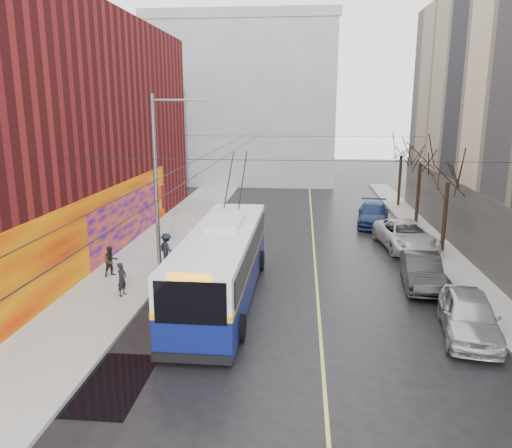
{
  "coord_description": "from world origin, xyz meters",
  "views": [
    {
      "loc": [
        0.67,
        -13.17,
        8.4
      ],
      "look_at": [
        -1.53,
        10.64,
        2.77
      ],
      "focal_mm": 35.0,
      "sensor_mm": 36.0,
      "label": 1
    }
  ],
  "objects": [
    {
      "name": "pigeons_flying",
      "position": [
        -2.43,
        10.06,
        6.97
      ],
      "size": [
        2.98,
        2.48,
        1.16
      ],
      "color": "slate"
    },
    {
      "name": "pedestrian_b",
      "position": [
        -8.7,
        9.78,
        0.91
      ],
      "size": [
        0.92,
        0.94,
        1.52
      ],
      "primitive_type": "imported",
      "rotation": [
        0.0,
        0.0,
        0.85
      ],
      "color": "black",
      "rests_on": "sidewalk_left"
    },
    {
      "name": "trolleybus",
      "position": [
        -2.76,
        7.73,
        1.68
      ],
      "size": [
        3.07,
        12.81,
        6.04
      ],
      "rotation": [
        0.0,
        0.0,
        -0.01
      ],
      "color": "#0B1457",
      "rests_on": "ground"
    },
    {
      "name": "parked_car_b",
      "position": [
        6.47,
        10.05,
        0.77
      ],
      "size": [
        2.06,
        4.82,
        1.55
      ],
      "primitive_type": "imported",
      "rotation": [
        0.0,
        0.0,
        -0.09
      ],
      "color": "black",
      "rests_on": "ground"
    },
    {
      "name": "parked_car_a",
      "position": [
        7.0,
        4.79,
        0.82
      ],
      "size": [
        2.68,
        5.08,
        1.65
      ],
      "primitive_type": "imported",
      "rotation": [
        0.0,
        0.0,
        -0.16
      ],
      "color": "#B6B6BB",
      "rests_on": "ground"
    },
    {
      "name": "tree_mid",
      "position": [
        9.0,
        23.0,
        5.25
      ],
      "size": [
        3.2,
        3.2,
        6.68
      ],
      "color": "black",
      "rests_on": "ground"
    },
    {
      "name": "building_far",
      "position": [
        -6.0,
        44.99,
        9.02
      ],
      "size": [
        20.5,
        12.1,
        18.0
      ],
      "color": "gray",
      "rests_on": "ground"
    },
    {
      "name": "tree_near",
      "position": [
        9.0,
        16.0,
        4.98
      ],
      "size": [
        3.2,
        3.2,
        6.4
      ],
      "color": "black",
      "rests_on": "ground"
    },
    {
      "name": "puddle",
      "position": [
        -5.03,
        0.32,
        0.0
      ],
      "size": [
        1.97,
        3.8,
        0.01
      ],
      "primitive_type": "cube",
      "color": "black",
      "rests_on": "ground"
    },
    {
      "name": "pedestrian_c",
      "position": [
        -6.5,
        12.07,
        0.98
      ],
      "size": [
        1.21,
        1.18,
        1.66
      ],
      "primitive_type": "imported",
      "rotation": [
        0.0,
        0.0,
        2.41
      ],
      "color": "black",
      "rests_on": "sidewalk_left"
    },
    {
      "name": "parked_car_d",
      "position": [
        5.92,
        22.88,
        0.79
      ],
      "size": [
        2.92,
        5.68,
        1.58
      ],
      "primitive_type": "imported",
      "rotation": [
        0.0,
        0.0,
        -0.14
      ],
      "color": "navy",
      "rests_on": "ground"
    },
    {
      "name": "ground",
      "position": [
        0.0,
        0.0,
        0.0
      ],
      "size": [
        140.0,
        140.0,
        0.0
      ],
      "primitive_type": "plane",
      "color": "black",
      "rests_on": "ground"
    },
    {
      "name": "sidewalk_right",
      "position": [
        9.0,
        12.0,
        0.07
      ],
      "size": [
        2.0,
        60.0,
        0.15
      ],
      "primitive_type": "cube",
      "color": "gray",
      "rests_on": "ground"
    },
    {
      "name": "catenary_wires",
      "position": [
        -2.54,
        14.77,
        6.25
      ],
      "size": [
        18.0,
        60.0,
        0.22
      ],
      "color": "black"
    },
    {
      "name": "tree_far",
      "position": [
        9.0,
        30.0,
        5.14
      ],
      "size": [
        3.2,
        3.2,
        6.57
      ],
      "color": "black",
      "rests_on": "ground"
    },
    {
      "name": "sidewalk_left",
      "position": [
        -8.0,
        12.0,
        0.07
      ],
      "size": [
        4.0,
        60.0,
        0.15
      ],
      "primitive_type": "cube",
      "color": "gray",
      "rests_on": "ground"
    },
    {
      "name": "building_left",
      "position": [
        -15.99,
        13.99,
        6.99
      ],
      "size": [
        12.11,
        36.0,
        14.0
      ],
      "color": "#581113",
      "rests_on": "ground"
    },
    {
      "name": "following_car",
      "position": [
        -4.14,
        20.97,
        0.79
      ],
      "size": [
        2.06,
        4.72,
        1.58
      ],
      "primitive_type": "imported",
      "rotation": [
        0.0,
        0.0,
        0.04
      ],
      "color": "#BCBBC0",
      "rests_on": "ground"
    },
    {
      "name": "parked_car_c",
      "position": [
        7.0,
        16.7,
        0.83
      ],
      "size": [
        3.42,
        6.22,
        1.65
      ],
      "primitive_type": "imported",
      "rotation": [
        0.0,
        0.0,
        0.12
      ],
      "color": "#BABABC",
      "rests_on": "ground"
    },
    {
      "name": "lane_line",
      "position": [
        1.5,
        14.0,
        0.0
      ],
      "size": [
        0.12,
        50.0,
        0.01
      ],
      "primitive_type": "cube",
      "color": "#BFB74C",
      "rests_on": "ground"
    },
    {
      "name": "streetlight_pole",
      "position": [
        -6.14,
        10.0,
        4.85
      ],
      "size": [
        2.65,
        0.6,
        9.0
      ],
      "color": "slate",
      "rests_on": "ground"
    },
    {
      "name": "pedestrian_a",
      "position": [
        -7.22,
        7.24,
        0.91
      ],
      "size": [
        0.49,
        0.63,
        1.52
      ],
      "primitive_type": "imported",
      "rotation": [
        0.0,
        0.0,
        1.33
      ],
      "color": "black",
      "rests_on": "sidewalk_left"
    }
  ]
}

